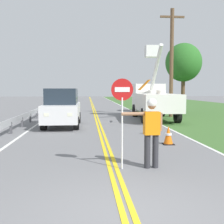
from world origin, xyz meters
TOP-DOWN VIEW (x-y plane):
  - ground_plane at (0.00, 0.00)m, footprint 160.00×160.00m
  - centerline_yellow_left at (-0.09, 20.00)m, footprint 0.11×110.00m
  - centerline_yellow_right at (0.09, 20.00)m, footprint 0.11×110.00m
  - edge_line_right at (3.60, 20.00)m, footprint 0.12×110.00m
  - edge_line_left at (-3.60, 20.00)m, footprint 0.12×110.00m
  - flagger_worker at (0.99, 2.78)m, footprint 1.09×0.26m
  - stop_sign_paddle at (0.22, 2.73)m, footprint 0.56×0.04m
  - utility_bucket_truck at (3.91, 15.15)m, footprint 2.88×6.88m
  - oncoming_suv_nearest at (-2.04, 11.54)m, footprint 1.93×4.61m
  - utility_pole_near at (5.60, 16.56)m, footprint 1.80×0.28m
  - traffic_cone_lead at (2.35, 5.89)m, footprint 0.40×0.40m
  - traffic_cone_mid at (2.22, 8.20)m, footprint 0.40×0.40m
  - guardrail_left_shoulder at (-4.20, 14.78)m, footprint 0.10×32.00m
  - roadside_tree_verge at (7.38, 19.10)m, footprint 3.00×3.00m

SIDE VIEW (x-z plane):
  - ground_plane at x=0.00m, z-range 0.00..0.00m
  - centerline_yellow_left at x=-0.09m, z-range 0.00..0.01m
  - centerline_yellow_right at x=0.09m, z-range 0.00..0.01m
  - edge_line_right at x=3.60m, z-range 0.00..0.01m
  - edge_line_left at x=-3.60m, z-range 0.00..0.01m
  - traffic_cone_lead at x=2.35m, z-range -0.01..0.69m
  - traffic_cone_mid at x=2.22m, z-range -0.01..0.69m
  - guardrail_left_shoulder at x=-4.20m, z-range 0.16..0.87m
  - flagger_worker at x=0.99m, z-range 0.13..1.96m
  - oncoming_suv_nearest at x=-2.04m, z-range 0.01..2.11m
  - utility_bucket_truck at x=3.91m, z-range -1.17..3.98m
  - stop_sign_paddle at x=0.22m, z-range 0.54..2.87m
  - utility_pole_near at x=5.60m, z-range 0.18..8.15m
  - roadside_tree_verge at x=7.38m, z-range 1.32..7.22m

